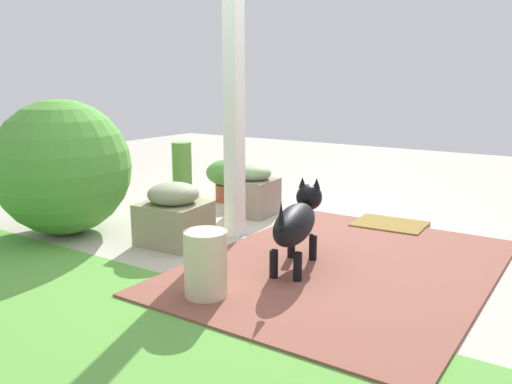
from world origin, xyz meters
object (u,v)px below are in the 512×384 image
(stone_planter_nearest, at_px, (253,191))
(terracotta_pot_broad, at_px, (228,176))
(stone_planter_mid, at_px, (174,215))
(ceramic_urn, at_px, (206,265))
(dog, at_px, (297,221))
(doormat, at_px, (390,225))
(round_shrub, at_px, (62,167))
(porch_pillar, at_px, (234,75))
(terracotta_pot_tall, at_px, (183,192))

(stone_planter_nearest, height_order, terracotta_pot_broad, stone_planter_nearest)
(stone_planter_mid, bearing_deg, ceramic_urn, 141.87)
(dog, bearing_deg, stone_planter_mid, 2.92)
(stone_planter_mid, xyz_separation_m, ceramic_urn, (-0.85, 0.67, -0.03))
(stone_planter_mid, relative_size, doormat, 0.88)
(round_shrub, height_order, terracotta_pot_broad, round_shrub)
(dog, height_order, ceramic_urn, dog)
(porch_pillar, distance_m, doormat, 1.82)
(doormat, bearing_deg, stone_planter_nearest, 14.11)
(porch_pillar, distance_m, terracotta_pot_broad, 1.58)
(round_shrub, distance_m, doormat, 2.74)
(porch_pillar, bearing_deg, stone_planter_nearest, -68.38)
(ceramic_urn, bearing_deg, round_shrub, -12.58)
(ceramic_urn, bearing_deg, stone_planter_nearest, -63.92)
(terracotta_pot_tall, bearing_deg, ceramic_urn, 135.61)
(porch_pillar, xyz_separation_m, round_shrub, (1.18, 0.71, -0.72))
(terracotta_pot_broad, height_order, ceramic_urn, terracotta_pot_broad)
(round_shrub, relative_size, ceramic_urn, 2.72)
(stone_planter_nearest, distance_m, terracotta_pot_tall, 0.65)
(doormat, bearing_deg, dog, 82.91)
(terracotta_pot_broad, xyz_separation_m, doormat, (-1.72, 0.02, -0.24))
(stone_planter_nearest, distance_m, doormat, 1.25)
(porch_pillar, distance_m, round_shrub, 1.55)
(ceramic_urn, bearing_deg, terracotta_pot_tall, -44.39)
(ceramic_urn, relative_size, doormat, 0.69)
(porch_pillar, distance_m, stone_planter_nearest, 1.24)
(porch_pillar, height_order, doormat, porch_pillar)
(ceramic_urn, xyz_separation_m, doormat, (-0.35, -2.04, -0.18))
(round_shrub, relative_size, dog, 1.34)
(round_shrub, bearing_deg, stone_planter_nearest, -124.82)
(dog, bearing_deg, round_shrub, 9.28)
(porch_pillar, height_order, stone_planter_nearest, porch_pillar)
(round_shrub, xyz_separation_m, ceramic_urn, (-1.78, 0.40, -0.34))
(stone_planter_nearest, xyz_separation_m, terracotta_pot_tall, (0.42, 0.49, 0.03))
(dog, xyz_separation_m, ceramic_urn, (0.18, 0.72, -0.12))
(stone_planter_mid, height_order, doormat, stone_planter_mid)
(doormat, bearing_deg, terracotta_pot_broad, -0.59)
(stone_planter_mid, relative_size, round_shrub, 0.47)
(porch_pillar, xyz_separation_m, terracotta_pot_tall, (0.67, -0.14, -1.01))
(terracotta_pot_tall, distance_m, doormat, 1.82)
(stone_planter_nearest, xyz_separation_m, dog, (-1.03, 1.02, 0.10))
(doormat, bearing_deg, stone_planter_mid, 48.90)
(stone_planter_mid, distance_m, dog, 1.04)
(terracotta_pot_broad, relative_size, ceramic_urn, 1.12)
(ceramic_urn, bearing_deg, terracotta_pot_broad, -56.18)
(stone_planter_nearest, distance_m, stone_planter_mid, 1.07)
(terracotta_pot_tall, xyz_separation_m, terracotta_pot_broad, (0.10, -0.81, 0.01))
(stone_planter_nearest, distance_m, ceramic_urn, 1.93)
(terracotta_pot_broad, bearing_deg, terracotta_pot_tall, 97.24)
(stone_planter_mid, height_order, dog, dog)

